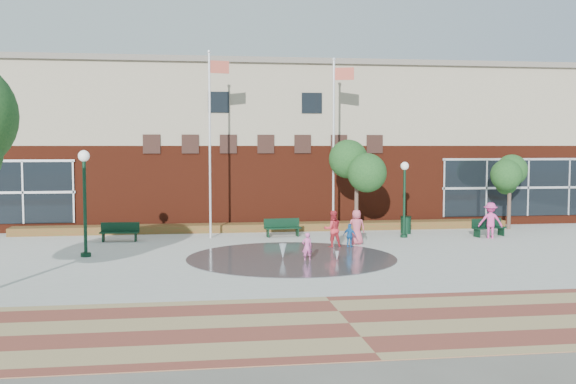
{
  "coord_description": "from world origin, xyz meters",
  "views": [
    {
      "loc": [
        -3.91,
        -23.43,
        4.54
      ],
      "look_at": [
        0.0,
        4.0,
        2.6
      ],
      "focal_mm": 42.0,
      "sensor_mm": 36.0,
      "label": 1
    }
  ],
  "objects": [
    {
      "name": "library_building",
      "position": [
        0.0,
        17.48,
        4.64
      ],
      "size": [
        44.4,
        10.4,
        9.2
      ],
      "color": "#4F190C",
      "rests_on": "ground"
    },
    {
      "name": "child_blue",
      "position": [
        2.95,
        5.37,
        0.54
      ],
      "size": [
        0.66,
        0.59,
        1.07
      ],
      "primitive_type": "imported",
      "rotation": [
        0.0,
        0.0,
        2.48
      ],
      "color": "#1A61AF",
      "rests_on": "ground"
    },
    {
      "name": "adult_pink",
      "position": [
        3.47,
        6.24,
        0.81
      ],
      "size": [
        0.79,
        0.52,
        1.61
      ],
      "primitive_type": "imported",
      "rotation": [
        0.0,
        0.0,
        3.13
      ],
      "color": "#C55064",
      "rests_on": "ground"
    },
    {
      "name": "bench_right",
      "position": [
        10.61,
        7.93,
        0.29
      ],
      "size": [
        1.85,
        0.94,
        0.9
      ],
      "rotation": [
        0.0,
        0.0,
        0.26
      ],
      "color": "black",
      "rests_on": "ground"
    },
    {
      "name": "trash_can",
      "position": [
        6.86,
        9.5,
        0.47
      ],
      "size": [
        0.56,
        0.56,
        0.92
      ],
      "color": "black",
      "rests_on": "ground"
    },
    {
      "name": "lamp_left",
      "position": [
        -8.22,
        4.49,
        2.69
      ],
      "size": [
        0.46,
        0.46,
        4.33
      ],
      "color": "black",
      "rests_on": "ground"
    },
    {
      "name": "water_jet_b",
      "position": [
        1.63,
        1.94,
        0.0
      ],
      "size": [
        0.17,
        0.17,
        0.38
      ],
      "primitive_type": "cone",
      "rotation": [
        3.14,
        0.0,
        0.0
      ],
      "color": "white",
      "rests_on": "ground"
    },
    {
      "name": "lamp_right",
      "position": [
        6.33,
        8.16,
        2.31
      ],
      "size": [
        0.39,
        0.39,
        3.72
      ],
      "color": "black",
      "rests_on": "ground"
    },
    {
      "name": "flower_bed",
      "position": [
        0.0,
        11.6,
        0.0
      ],
      "size": [
        26.0,
        1.2,
        0.4
      ],
      "primitive_type": "cube",
      "color": "maroon",
      "rests_on": "ground"
    },
    {
      "name": "water_jet_a",
      "position": [
        -0.39,
        2.73,
        0.0
      ],
      "size": [
        0.31,
        0.31,
        0.61
      ],
      "primitive_type": "cone",
      "rotation": [
        3.14,
        0.0,
        0.0
      ],
      "color": "white",
      "rests_on": "ground"
    },
    {
      "name": "ground",
      "position": [
        0.0,
        0.0,
        0.0
      ],
      "size": [
        120.0,
        120.0,
        0.0
      ],
      "primitive_type": "plane",
      "color": "#666056",
      "rests_on": "ground"
    },
    {
      "name": "plaza_concrete",
      "position": [
        0.0,
        4.0,
        0.0
      ],
      "size": [
        46.0,
        18.0,
        0.01
      ],
      "primitive_type": "cube",
      "color": "#A8A8A0",
      "rests_on": "ground"
    },
    {
      "name": "tree_mid",
      "position": [
        4.17,
        9.09,
        3.41
      ],
      "size": [
        2.77,
        2.77,
        4.68
      ],
      "color": "#4A342B",
      "rests_on": "ground"
    },
    {
      "name": "person_bench",
      "position": [
        10.38,
        7.27,
        0.88
      ],
      "size": [
        1.27,
        0.95,
        1.76
      ],
      "primitive_type": "imported",
      "rotation": [
        0.0,
        0.0,
        2.86
      ],
      "color": "#D73B8D",
      "rests_on": "ground"
    },
    {
      "name": "paver_band",
      "position": [
        0.0,
        -7.0,
        0.0
      ],
      "size": [
        46.0,
        6.0,
        0.01
      ],
      "primitive_type": "cube",
      "color": "brown",
      "rests_on": "ground"
    },
    {
      "name": "tree_small_right",
      "position": [
        12.91,
        10.46,
        2.75
      ],
      "size": [
        2.2,
        2.2,
        3.76
      ],
      "color": "#4A342B",
      "rests_on": "ground"
    },
    {
      "name": "bench_mid",
      "position": [
        0.47,
        9.27,
        0.29
      ],
      "size": [
        1.84,
        0.68,
        0.9
      ],
      "rotation": [
        0.0,
        0.0,
        0.1
      ],
      "color": "black",
      "rests_on": "ground"
    },
    {
      "name": "child_splash",
      "position": [
        0.51,
        2.32,
        0.56
      ],
      "size": [
        0.44,
        0.31,
        1.12
      ],
      "primitive_type": "imported",
      "rotation": [
        0.0,
        0.0,
        3.26
      ],
      "color": "#D2549C",
      "rests_on": "ground"
    },
    {
      "name": "splash_pad",
      "position": [
        0.0,
        3.0,
        0.0
      ],
      "size": [
        8.4,
        8.4,
        0.01
      ],
      "primitive_type": "cylinder",
      "color": "#383A3D",
      "rests_on": "ground"
    },
    {
      "name": "flagpole_right",
      "position": [
        3.25,
        10.07,
        4.99
      ],
      "size": [
        1.06,
        0.42,
        8.93
      ],
      "rotation": [
        0.0,
        0.0,
        -0.32
      ],
      "color": "white",
      "rests_on": "ground"
    },
    {
      "name": "adult_red",
      "position": [
        2.22,
        5.54,
        0.82
      ],
      "size": [
        0.86,
        0.7,
        1.65
      ],
      "primitive_type": "imported",
      "rotation": [
        0.0,
        0.0,
        3.25
      ],
      "color": "red",
      "rests_on": "ground"
    },
    {
      "name": "flagpole_left",
      "position": [
        -3.01,
        9.3,
        5.05
      ],
      "size": [
        1.05,
        0.31,
        9.08
      ],
      "rotation": [
        0.0,
        0.0,
        0.22
      ],
      "color": "white",
      "rests_on": "ground"
    },
    {
      "name": "bench_left",
      "position": [
        -7.31,
        8.7,
        0.29
      ],
      "size": [
        1.82,
        0.61,
        0.9
      ],
      "rotation": [
        0.0,
        0.0,
        -0.06
      ],
      "color": "black",
      "rests_on": "ground"
    }
  ]
}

